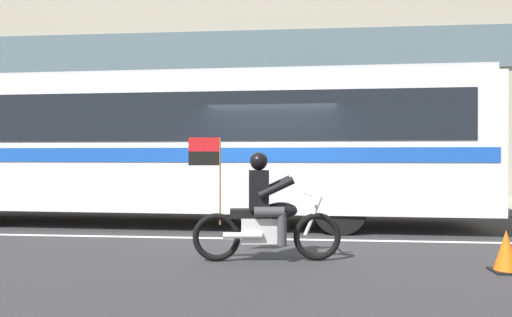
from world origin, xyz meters
name	(u,v)px	position (x,y,z in m)	size (l,w,h in m)	color
ground_plane	(271,234)	(0.00, 0.00, 0.00)	(60.00, 60.00, 0.00)	#2B2B2D
sidewalk_curb	(281,203)	(0.00, 5.10, 0.07)	(28.00, 3.80, 0.15)	gray
lane_center_stripe	(269,239)	(0.00, -0.60, 0.00)	(26.60, 0.14, 0.01)	silver
transit_bus	(169,139)	(-2.37, 1.19, 1.88)	(13.46, 2.92, 3.22)	silver
motorcycle_with_rider	(265,215)	(0.05, -2.32, 0.67)	(2.19, 0.67, 1.78)	black
traffic_cone	(506,252)	(3.22, -2.68, 0.26)	(0.36, 0.36, 0.55)	#EA590F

